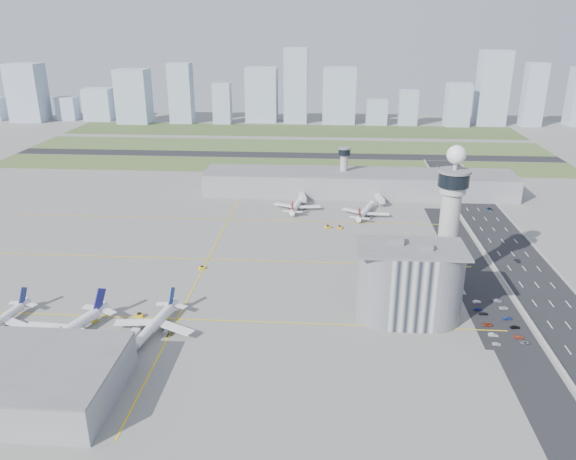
# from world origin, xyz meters

# --- Properties ---
(ground) EXTENTS (1000.00, 1000.00, 0.00)m
(ground) POSITION_xyz_m (0.00, 0.00, 0.00)
(ground) COLOR gray
(grass_strip_0) EXTENTS (480.00, 50.00, 0.08)m
(grass_strip_0) POSITION_xyz_m (-20.00, 225.00, 0.04)
(grass_strip_0) COLOR #3B5227
(grass_strip_0) RESTS_ON ground
(grass_strip_1) EXTENTS (480.00, 60.00, 0.08)m
(grass_strip_1) POSITION_xyz_m (-20.00, 300.00, 0.04)
(grass_strip_1) COLOR #3D5528
(grass_strip_1) RESTS_ON ground
(grass_strip_2) EXTENTS (480.00, 70.00, 0.08)m
(grass_strip_2) POSITION_xyz_m (-20.00, 380.00, 0.04)
(grass_strip_2) COLOR #405528
(grass_strip_2) RESTS_ON ground
(runway) EXTENTS (480.00, 22.00, 0.10)m
(runway) POSITION_xyz_m (-20.00, 262.00, 0.06)
(runway) COLOR black
(runway) RESTS_ON ground
(highway) EXTENTS (28.00, 500.00, 0.10)m
(highway) POSITION_xyz_m (115.00, 0.00, 0.05)
(highway) COLOR black
(highway) RESTS_ON ground
(barrier_left) EXTENTS (0.60, 500.00, 1.20)m
(barrier_left) POSITION_xyz_m (101.00, 0.00, 0.60)
(barrier_left) COLOR #9E9E99
(barrier_left) RESTS_ON ground
(landside_road) EXTENTS (18.00, 260.00, 0.08)m
(landside_road) POSITION_xyz_m (90.00, -10.00, 0.04)
(landside_road) COLOR black
(landside_road) RESTS_ON ground
(parking_lot) EXTENTS (20.00, 44.00, 0.10)m
(parking_lot) POSITION_xyz_m (88.00, -22.00, 0.05)
(parking_lot) COLOR black
(parking_lot) RESTS_ON ground
(taxiway_line_h_0) EXTENTS (260.00, 0.60, 0.01)m
(taxiway_line_h_0) POSITION_xyz_m (-40.00, -30.00, 0.01)
(taxiway_line_h_0) COLOR yellow
(taxiway_line_h_0) RESTS_ON ground
(taxiway_line_h_1) EXTENTS (260.00, 0.60, 0.01)m
(taxiway_line_h_1) POSITION_xyz_m (-40.00, 30.00, 0.01)
(taxiway_line_h_1) COLOR yellow
(taxiway_line_h_1) RESTS_ON ground
(taxiway_line_h_2) EXTENTS (260.00, 0.60, 0.01)m
(taxiway_line_h_2) POSITION_xyz_m (-40.00, 90.00, 0.01)
(taxiway_line_h_2) COLOR yellow
(taxiway_line_h_2) RESTS_ON ground
(taxiway_line_v) EXTENTS (0.60, 260.00, 0.01)m
(taxiway_line_v) POSITION_xyz_m (-40.00, 30.00, 0.01)
(taxiway_line_v) COLOR yellow
(taxiway_line_v) RESTS_ON ground
(control_tower) EXTENTS (14.00, 14.00, 64.50)m
(control_tower) POSITION_xyz_m (72.00, 8.00, 35.04)
(control_tower) COLOR #ADAAA5
(control_tower) RESTS_ON ground
(secondary_tower) EXTENTS (8.60, 8.60, 31.90)m
(secondary_tower) POSITION_xyz_m (30.00, 150.00, 18.80)
(secondary_tower) COLOR #ADAAA5
(secondary_tower) RESTS_ON ground
(admin_building) EXTENTS (42.00, 24.00, 33.50)m
(admin_building) POSITION_xyz_m (51.99, -22.00, 15.30)
(admin_building) COLOR #B2B2B7
(admin_building) RESTS_ON ground
(terminal_pier) EXTENTS (210.00, 32.00, 15.80)m
(terminal_pier) POSITION_xyz_m (40.00, 148.00, 7.90)
(terminal_pier) COLOR gray
(terminal_pier) RESTS_ON ground
(airplane_near_b) EXTENTS (51.75, 55.82, 12.70)m
(airplane_near_b) POSITION_xyz_m (-77.55, -49.60, 6.35)
(airplane_near_b) COLOR white
(airplane_near_b) RESTS_ON ground
(airplane_near_c) EXTENTS (39.34, 44.06, 10.89)m
(airplane_near_c) POSITION_xyz_m (-46.43, -41.02, 5.44)
(airplane_near_c) COLOR white
(airplane_near_c) RESTS_ON ground
(airplane_far_a) EXTENTS (34.79, 39.39, 9.99)m
(airplane_far_a) POSITION_xyz_m (0.32, 113.33, 4.99)
(airplane_far_a) COLOR white
(airplane_far_a) RESTS_ON ground
(airplane_far_b) EXTENTS (38.73, 42.16, 9.77)m
(airplane_far_b) POSITION_xyz_m (42.95, 104.02, 4.88)
(airplane_far_b) COLOR white
(airplane_far_b) RESTS_ON ground
(jet_bridge_near_1) EXTENTS (5.39, 14.31, 5.70)m
(jet_bridge_near_1) POSITION_xyz_m (-83.00, -61.00, 2.85)
(jet_bridge_near_1) COLOR silver
(jet_bridge_near_1) RESTS_ON ground
(jet_bridge_near_2) EXTENTS (5.39, 14.31, 5.70)m
(jet_bridge_near_2) POSITION_xyz_m (-53.00, -61.00, 2.85)
(jet_bridge_near_2) COLOR silver
(jet_bridge_near_2) RESTS_ON ground
(jet_bridge_far_0) EXTENTS (5.39, 14.31, 5.70)m
(jet_bridge_far_0) POSITION_xyz_m (2.00, 132.00, 2.85)
(jet_bridge_far_0) COLOR silver
(jet_bridge_far_0) RESTS_ON ground
(jet_bridge_far_1) EXTENTS (5.39, 14.31, 5.70)m
(jet_bridge_far_1) POSITION_xyz_m (52.00, 132.00, 2.85)
(jet_bridge_far_1) COLOR silver
(jet_bridge_far_1) RESTS_ON ground
(tug_0) EXTENTS (4.06, 3.51, 1.98)m
(tug_0) POSITION_xyz_m (-90.64, -49.48, 0.99)
(tug_0) COLOR #FBCC02
(tug_0) RESTS_ON ground
(tug_1) EXTENTS (3.33, 2.33, 1.91)m
(tug_1) POSITION_xyz_m (-55.84, -29.50, 0.95)
(tug_1) COLOR gold
(tug_1) RESTS_ON ground
(tug_2) EXTENTS (3.34, 3.30, 1.62)m
(tug_2) POSITION_xyz_m (-72.92, -34.44, 0.81)
(tug_2) COLOR yellow
(tug_2) RESTS_ON ground
(tug_3) EXTENTS (3.36, 3.16, 1.61)m
(tug_3) POSITION_xyz_m (-40.50, 18.38, 0.81)
(tug_3) COLOR yellow
(tug_3) RESTS_ON ground
(tug_4) EXTENTS (3.81, 3.41, 1.84)m
(tug_4) POSITION_xyz_m (19.86, 79.44, 0.92)
(tug_4) COLOR gold
(tug_4) RESTS_ON ground
(tug_5) EXTENTS (2.46, 3.31, 1.79)m
(tug_5) POSITION_xyz_m (26.62, 79.12, 0.90)
(tug_5) COLOR orange
(tug_5) RESTS_ON ground
(car_lot_0) EXTENTS (3.26, 1.43, 1.09)m
(car_lot_0) POSITION_xyz_m (82.88, -40.45, 0.55)
(car_lot_0) COLOR white
(car_lot_0) RESTS_ON ground
(car_lot_1) EXTENTS (3.88, 1.43, 1.27)m
(car_lot_1) POSITION_xyz_m (83.42, -34.16, 0.63)
(car_lot_1) COLOR #A5A5A5
(car_lot_1) RESTS_ON ground
(car_lot_2) EXTENTS (4.01, 1.97, 1.10)m
(car_lot_2) POSITION_xyz_m (83.26, -26.45, 0.55)
(car_lot_2) COLOR maroon
(car_lot_2) RESTS_ON ground
(car_lot_3) EXTENTS (3.96, 1.88, 1.11)m
(car_lot_3) POSITION_xyz_m (83.84, -17.56, 0.56)
(car_lot_3) COLOR black
(car_lot_3) RESTS_ON ground
(car_lot_4) EXTENTS (3.73, 2.01, 1.21)m
(car_lot_4) POSITION_xyz_m (82.66, -13.96, 0.60)
(car_lot_4) COLOR navy
(car_lot_4) RESTS_ON ground
(car_lot_5) EXTENTS (3.55, 1.63, 1.13)m
(car_lot_5) POSITION_xyz_m (83.65, -7.35, 0.56)
(car_lot_5) COLOR white
(car_lot_5) RESTS_ON ground
(car_lot_6) EXTENTS (4.03, 2.12, 1.08)m
(car_lot_6) POSITION_xyz_m (93.69, -38.70, 0.54)
(car_lot_6) COLOR gray
(car_lot_6) RESTS_ON ground
(car_lot_7) EXTENTS (4.17, 2.10, 1.16)m
(car_lot_7) POSITION_xyz_m (92.61, -35.04, 0.58)
(car_lot_7) COLOR #A23E25
(car_lot_7) RESTS_ON ground
(car_lot_8) EXTENTS (3.85, 1.93, 1.26)m
(car_lot_8) POSITION_xyz_m (93.40, -27.74, 0.63)
(car_lot_8) COLOR black
(car_lot_8) RESTS_ON ground
(car_lot_9) EXTENTS (3.87, 1.89, 1.22)m
(car_lot_9) POSITION_xyz_m (92.36, -20.99, 0.61)
(car_lot_9) COLOR #121B51
(car_lot_9) RESTS_ON ground
(car_lot_10) EXTENTS (4.07, 2.13, 1.09)m
(car_lot_10) POSITION_xyz_m (93.51, -12.19, 0.55)
(car_lot_10) COLOR silver
(car_lot_10) RESTS_ON ground
(car_lot_11) EXTENTS (4.49, 2.10, 1.27)m
(car_lot_11) POSITION_xyz_m (92.52, -5.81, 0.63)
(car_lot_11) COLOR #9394A9
(car_lot_11) RESTS_ON ground
(car_hw_1) EXTENTS (1.87, 4.07, 1.29)m
(car_hw_1) POSITION_xyz_m (114.31, 38.11, 0.65)
(car_hw_1) COLOR black
(car_hw_1) RESTS_ON ground
(car_hw_2) EXTENTS (2.70, 4.89, 1.30)m
(car_hw_2) POSITION_xyz_m (122.10, 120.11, 0.65)
(car_hw_2) COLOR #17294A
(car_hw_2) RESTS_ON ground
(car_hw_4) EXTENTS (1.56, 3.33, 1.10)m
(car_hw_4) POSITION_xyz_m (108.93, 181.99, 0.55)
(car_hw_4) COLOR #B1B1B1
(car_hw_4) RESTS_ON ground
(skyline_bldg_1) EXTENTS (37.63, 30.10, 65.60)m
(skyline_bldg_1) POSITION_xyz_m (-331.22, 417.61, 32.80)
(skyline_bldg_1) COLOR #9EADC1
(skyline_bldg_1) RESTS_ON ground
(skyline_bldg_2) EXTENTS (22.81, 18.25, 26.79)m
(skyline_bldg_2) POSITION_xyz_m (-291.25, 430.16, 13.39)
(skyline_bldg_2) COLOR #9EADC1
(skyline_bldg_2) RESTS_ON ground
(skyline_bldg_3) EXTENTS (32.30, 25.84, 36.93)m
(skyline_bldg_3) POSITION_xyz_m (-252.58, 431.35, 18.47)
(skyline_bldg_3) COLOR #9EADC1
(skyline_bldg_3) RESTS_ON ground
(skyline_bldg_4) EXTENTS (35.81, 28.65, 60.36)m
(skyline_bldg_4) POSITION_xyz_m (-204.47, 415.19, 30.18)
(skyline_bldg_4) COLOR #9EADC1
(skyline_bldg_4) RESTS_ON ground
(skyline_bldg_5) EXTENTS (25.49, 20.39, 66.89)m
(skyline_bldg_5) POSITION_xyz_m (-150.11, 419.66, 33.44)
(skyline_bldg_5) COLOR #9EADC1
(skyline_bldg_5) RESTS_ON ground
(skyline_bldg_6) EXTENTS (20.04, 16.03, 45.20)m
(skyline_bldg_6) POSITION_xyz_m (-102.68, 417.90, 22.60)
(skyline_bldg_6) COLOR #9EADC1
(skyline_bldg_6) RESTS_ON ground
(skyline_bldg_7) EXTENTS (35.76, 28.61, 61.22)m
(skyline_bldg_7) POSITION_xyz_m (-59.44, 436.89, 30.61)
(skyline_bldg_7) COLOR #9EADC1
(skyline_bldg_7) RESTS_ON ground
(skyline_bldg_8) EXTENTS (26.33, 21.06, 83.39)m
(skyline_bldg_8) POSITION_xyz_m (-19.42, 431.56, 41.69)
(skyline_bldg_8) COLOR #9EADC1
(skyline_bldg_8) RESTS_ON ground
(skyline_bldg_9) EXTENTS (36.96, 29.57, 62.11)m
(skyline_bldg_9) POSITION_xyz_m (30.27, 432.32, 31.06)
(skyline_bldg_9) COLOR #9EADC1
(skyline_bldg_9) RESTS_ON ground
(skyline_bldg_10) EXTENTS (23.01, 18.41, 27.75)m
(skyline_bldg_10) POSITION_xyz_m (73.27, 423.68, 13.87)
(skyline_bldg_10) COLOR #9EADC1
(skyline_bldg_10) RESTS_ON ground
(skyline_bldg_11) EXTENTS (20.22, 16.18, 38.97)m
(skyline_bldg_11) POSITION_xyz_m (108.28, 423.34, 19.48)
(skyline_bldg_11) COLOR #9EADC1
(skyline_bldg_11) RESTS_ON ground
(skyline_bldg_12) EXTENTS (26.14, 20.92, 46.89)m
(skyline_bldg_12) POSITION_xyz_m (162.17, 421.29, 23.44)
(skyline_bldg_12) COLOR #9EADC1
(skyline_bldg_12) RESTS_ON ground
(skyline_bldg_13) EXTENTS (32.26, 25.81, 81.20)m
(skyline_bldg_13) POSITION_xyz_m (201.27, 433.27, 40.60)
(skyline_bldg_13) COLOR #9EADC1
(skyline_bldg_13) RESTS_ON ground
(skyline_bldg_14) EXTENTS (21.59, 17.28, 68.75)m
(skyline_bldg_14) POSITION_xyz_m (244.74, 426.38, 34.37)
(skyline_bldg_14) COLOR #9EADC1
(skyline_bldg_14) RESTS_ON ground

